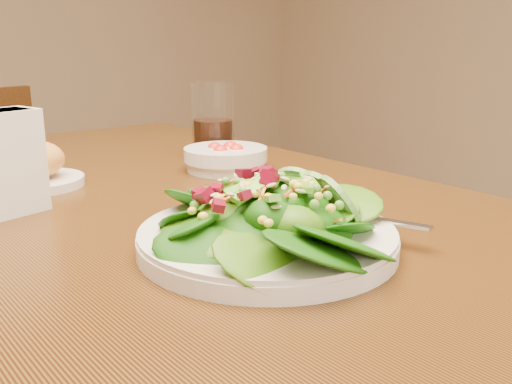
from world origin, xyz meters
The scene contains 5 objects.
dining_table centered at (0.00, 0.00, 0.65)m, with size 0.90×1.40×0.75m.
salad_plate centered at (0.04, -0.26, 0.78)m, with size 0.29×0.29×0.08m.
bread_plate centered at (-0.07, 0.19, 0.78)m, with size 0.15×0.15×0.07m.
tomato_bowl centered at (0.23, 0.09, 0.77)m, with size 0.15×0.15×0.05m.
drinking_glass centered at (0.29, 0.21, 0.81)m, with size 0.08×0.08×0.15m.
Camera 1 is at (-0.36, -0.72, 0.98)m, focal length 40.00 mm.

